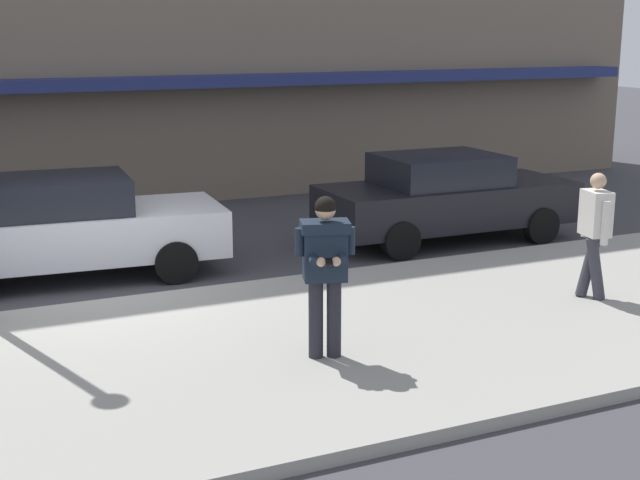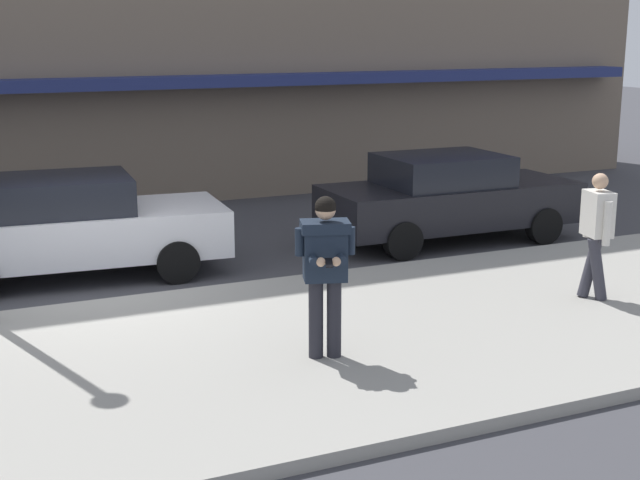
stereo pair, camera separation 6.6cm
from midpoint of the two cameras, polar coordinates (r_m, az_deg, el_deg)
ground_plane at (r=12.52m, az=-13.74°, el=-4.03°), size 80.00×80.00×0.00m
sidewalk at (r=10.12m, az=-5.02°, el=-7.48°), size 32.00×5.30×0.14m
curb_paint_line at (r=12.77m, az=-9.37°, el=-3.46°), size 28.00×0.12×0.01m
parked_sedan_mid at (r=13.81m, az=-15.57°, el=0.88°), size 4.63×2.19×1.54m
parked_sedan_far at (r=15.78m, az=8.31°, el=2.75°), size 4.53×1.98×1.54m
man_texting_on_phone at (r=9.56m, az=0.53°, el=-1.25°), size 0.62×0.64×1.81m
pedestrian_in_light_coat at (r=12.29m, az=17.44°, el=0.74°), size 0.39×0.59×1.70m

